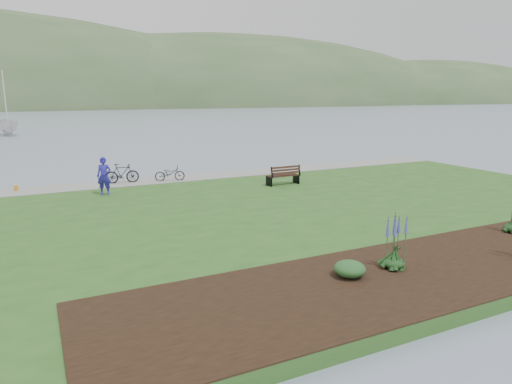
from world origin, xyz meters
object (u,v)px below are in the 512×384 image
park_bench (284,175)px  bicycle_a (170,173)px  person (104,173)px  sailboat (9,135)px

park_bench → bicycle_a: park_bench is taller
park_bench → person: (-9.11, 1.66, 0.55)m
park_bench → person: person is taller
park_bench → person: 9.27m
person → sailboat: (-5.66, 44.06, -1.49)m
sailboat → park_bench: bearing=-85.7°
park_bench → sailboat: size_ratio=0.07×
park_bench → bicycle_a: (-5.26, 3.81, -0.11)m
park_bench → sailboat: bearing=106.5°
person → bicycle_a: 4.45m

